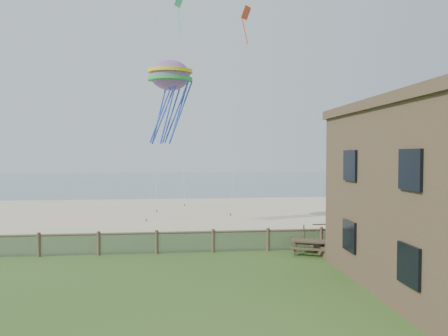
% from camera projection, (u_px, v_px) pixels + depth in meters
% --- Properties ---
extents(ground, '(160.00, 160.00, 0.00)m').
position_uv_depth(ground, '(225.00, 290.00, 15.49)').
color(ground, '#30521C').
rests_on(ground, ground).
extents(sand_beach, '(72.00, 20.00, 0.02)m').
position_uv_depth(sand_beach, '(200.00, 210.00, 37.37)').
color(sand_beach, '#C5B98E').
rests_on(sand_beach, ground).
extents(ocean, '(160.00, 68.00, 0.02)m').
position_uv_depth(ocean, '(191.00, 180.00, 81.11)').
color(ocean, slate).
rests_on(ocean, ground).
extents(chainlink_fence, '(36.20, 0.20, 1.25)m').
position_uv_depth(chainlink_fence, '(213.00, 242.00, 21.44)').
color(chainlink_fence, '#4C372B').
rests_on(chainlink_fence, ground).
extents(picnic_table, '(2.41, 2.15, 0.84)m').
position_uv_depth(picnic_table, '(310.00, 247.00, 20.96)').
color(picnic_table, brown).
rests_on(picnic_table, ground).
extents(octopus_kite, '(3.41, 2.62, 6.46)m').
position_uv_depth(octopus_kite, '(170.00, 99.00, 28.02)').
color(octopus_kite, '#F9274F').
extents(kite_red, '(1.86, 1.81, 2.48)m').
position_uv_depth(kite_red, '(246.00, 23.00, 29.57)').
color(kite_red, '#D84326').
extents(kite_green, '(2.28, 2.03, 3.18)m').
position_uv_depth(kite_green, '(179.00, 12.00, 35.70)').
color(kite_green, '#38D281').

